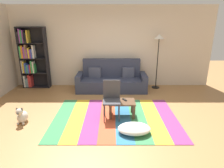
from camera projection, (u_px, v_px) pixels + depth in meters
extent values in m
plane|color=#9E7042|center=(111.00, 119.00, 4.52)|extent=(14.00, 14.00, 0.00)
cube|color=beige|center=(111.00, 47.00, 6.52)|extent=(6.80, 0.10, 2.70)
cube|color=#387F4C|center=(61.00, 118.00, 4.55)|extent=(0.36, 2.13, 0.01)
cube|color=gold|center=(77.00, 118.00, 4.56)|extent=(0.36, 2.13, 0.01)
cube|color=#843370|center=(92.00, 118.00, 4.56)|extent=(0.36, 2.13, 0.01)
cube|color=#C64C2D|center=(107.00, 118.00, 4.56)|extent=(0.36, 2.13, 0.01)
cube|color=teal|center=(122.00, 118.00, 4.56)|extent=(0.36, 2.13, 0.01)
cube|color=#387F4C|center=(137.00, 118.00, 4.56)|extent=(0.36, 2.13, 0.01)
cube|color=gold|center=(153.00, 117.00, 4.56)|extent=(0.36, 2.13, 0.01)
cube|color=#843370|center=(168.00, 117.00, 4.56)|extent=(0.36, 2.13, 0.01)
cube|color=#2D3347|center=(111.00, 85.00, 6.31)|extent=(1.90, 0.80, 0.40)
cube|color=#2D3347|center=(111.00, 68.00, 6.44)|extent=(1.90, 0.20, 0.60)
cube|color=#2D3347|center=(79.00, 82.00, 6.28)|extent=(0.18, 0.80, 0.56)
cube|color=#2D3347|center=(142.00, 82.00, 6.29)|extent=(0.18, 0.80, 0.56)
cube|color=#42475B|center=(94.00, 73.00, 6.37)|extent=(0.42, 0.19, 0.36)
cube|color=#42475B|center=(127.00, 73.00, 6.37)|extent=(0.42, 0.19, 0.36)
cube|color=black|center=(20.00, 58.00, 6.38)|extent=(0.04, 0.28, 2.03)
cube|color=black|center=(46.00, 58.00, 6.38)|extent=(0.04, 0.28, 2.03)
cube|color=black|center=(35.00, 58.00, 6.51)|extent=(0.90, 0.01, 2.03)
cube|color=black|center=(37.00, 86.00, 6.69)|extent=(0.86, 0.28, 0.02)
cube|color=black|center=(35.00, 73.00, 6.53)|extent=(0.86, 0.28, 0.02)
cube|color=black|center=(33.00, 58.00, 6.38)|extent=(0.86, 0.28, 0.02)
cube|color=black|center=(31.00, 43.00, 6.22)|extent=(0.86, 0.28, 0.02)
cube|color=black|center=(29.00, 27.00, 6.07)|extent=(0.86, 0.28, 0.02)
cube|color=silver|center=(25.00, 81.00, 6.60)|extent=(0.05, 0.21, 0.39)
cube|color=#668C99|center=(27.00, 82.00, 6.62)|extent=(0.05, 0.23, 0.28)
cube|color=#668C99|center=(28.00, 82.00, 6.61)|extent=(0.04, 0.21, 0.31)
cube|color=red|center=(29.00, 81.00, 6.61)|extent=(0.05, 0.24, 0.42)
cube|color=red|center=(31.00, 81.00, 6.61)|extent=(0.04, 0.23, 0.39)
cube|color=silver|center=(22.00, 67.00, 6.44)|extent=(0.03, 0.21, 0.42)
cube|color=gold|center=(24.00, 67.00, 6.46)|extent=(0.04, 0.24, 0.39)
cube|color=#334CB2|center=(26.00, 68.00, 6.47)|extent=(0.05, 0.23, 0.33)
cube|color=green|center=(27.00, 69.00, 6.45)|extent=(0.04, 0.18, 0.27)
cube|color=#334CB2|center=(29.00, 68.00, 6.48)|extent=(0.05, 0.25, 0.29)
cube|color=red|center=(30.00, 68.00, 6.45)|extent=(0.04, 0.20, 0.29)
cube|color=green|center=(31.00, 67.00, 6.42)|extent=(0.05, 0.17, 0.41)
cube|color=silver|center=(33.00, 67.00, 6.42)|extent=(0.05, 0.16, 0.39)
cube|color=green|center=(34.00, 68.00, 6.44)|extent=(0.03, 0.18, 0.30)
cube|color=green|center=(20.00, 52.00, 6.27)|extent=(0.05, 0.17, 0.39)
cube|color=orange|center=(22.00, 52.00, 6.29)|extent=(0.05, 0.22, 0.42)
cube|color=purple|center=(24.00, 53.00, 6.28)|extent=(0.05, 0.18, 0.37)
cube|color=#8C6647|center=(26.00, 51.00, 6.29)|extent=(0.05, 0.23, 0.44)
cube|color=purple|center=(27.00, 54.00, 6.32)|extent=(0.03, 0.23, 0.29)
cube|color=gold|center=(29.00, 53.00, 6.30)|extent=(0.05, 0.21, 0.34)
cube|color=purple|center=(30.00, 54.00, 6.30)|extent=(0.03, 0.19, 0.29)
cube|color=#334CB2|center=(32.00, 54.00, 6.30)|extent=(0.04, 0.20, 0.30)
cube|color=silver|center=(33.00, 52.00, 6.28)|extent=(0.05, 0.20, 0.43)
cube|color=black|center=(18.00, 37.00, 6.16)|extent=(0.05, 0.26, 0.34)
cube|color=purple|center=(19.00, 36.00, 6.10)|extent=(0.04, 0.16, 0.44)
cube|color=green|center=(21.00, 37.00, 6.14)|extent=(0.05, 0.23, 0.39)
cube|color=purple|center=(23.00, 37.00, 6.12)|extent=(0.03, 0.19, 0.40)
cube|color=black|center=(24.00, 37.00, 6.15)|extent=(0.03, 0.24, 0.35)
cube|color=black|center=(26.00, 38.00, 6.14)|extent=(0.04, 0.19, 0.31)
cube|color=gold|center=(27.00, 37.00, 6.14)|extent=(0.05, 0.23, 0.40)
cube|color=#513826|center=(121.00, 102.00, 4.55)|extent=(0.62, 0.43, 0.04)
cube|color=#513826|center=(110.00, 112.00, 4.44)|extent=(0.06, 0.06, 0.34)
cube|color=#513826|center=(133.00, 112.00, 4.44)|extent=(0.06, 0.06, 0.34)
cube|color=#513826|center=(110.00, 106.00, 4.77)|extent=(0.06, 0.06, 0.34)
cube|color=#513826|center=(132.00, 106.00, 4.77)|extent=(0.06, 0.06, 0.34)
ellipsoid|color=white|center=(134.00, 129.00, 3.91)|extent=(0.67, 0.46, 0.19)
ellipsoid|color=beige|center=(22.00, 117.00, 4.33)|extent=(0.22, 0.30, 0.26)
sphere|color=beige|center=(19.00, 112.00, 4.17)|extent=(0.15, 0.15, 0.15)
ellipsoid|color=#5B5750|center=(17.00, 114.00, 4.12)|extent=(0.06, 0.07, 0.05)
ellipsoid|color=#5B5750|center=(16.00, 109.00, 4.17)|extent=(0.05, 0.04, 0.08)
ellipsoid|color=#5B5750|center=(21.00, 109.00, 4.17)|extent=(0.05, 0.04, 0.08)
sphere|color=beige|center=(17.00, 124.00, 4.23)|extent=(0.06, 0.06, 0.06)
sphere|color=beige|center=(23.00, 124.00, 4.23)|extent=(0.06, 0.06, 0.06)
cylinder|color=black|center=(155.00, 87.00, 6.63)|extent=(0.26, 0.26, 0.02)
cylinder|color=black|center=(157.00, 64.00, 6.37)|extent=(0.03, 0.03, 1.63)
cone|color=white|center=(159.00, 36.00, 6.10)|extent=(0.32, 0.32, 0.14)
cube|color=black|center=(124.00, 100.00, 4.60)|extent=(0.12, 0.15, 0.02)
cube|color=#38383D|center=(111.00, 101.00, 4.38)|extent=(0.40, 0.40, 0.03)
cube|color=#38383D|center=(111.00, 89.00, 4.48)|extent=(0.40, 0.03, 0.44)
cylinder|color=#38383D|center=(103.00, 114.00, 4.29)|extent=(0.02, 0.02, 0.42)
cylinder|color=#38383D|center=(119.00, 114.00, 4.29)|extent=(0.02, 0.02, 0.42)
cylinder|color=#38383D|center=(104.00, 107.00, 4.61)|extent=(0.02, 0.02, 0.42)
cylinder|color=#38383D|center=(118.00, 107.00, 4.61)|extent=(0.02, 0.02, 0.42)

